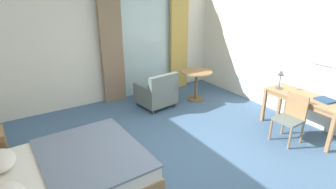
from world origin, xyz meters
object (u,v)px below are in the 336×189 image
(closed_book, at_px, (326,100))
(round_cafe_table, at_px, (196,78))
(desk_chair, at_px, (291,116))
(desk_lamp, at_px, (281,76))
(bed, at_px, (63,176))
(armchair_by_window, at_px, (157,93))
(writing_desk, at_px, (305,100))

(closed_book, distance_m, round_cafe_table, 2.80)
(desk_chair, relative_size, round_cafe_table, 1.16)
(desk_chair, xyz_separation_m, round_cafe_table, (-0.22, 2.44, 0.06))
(closed_book, relative_size, round_cafe_table, 0.39)
(desk_lamp, height_order, round_cafe_table, desk_lamp)
(desk_chair, bearing_deg, round_cafe_table, 95.22)
(desk_lamp, distance_m, closed_book, 0.88)
(bed, height_order, closed_book, bed)
(round_cafe_table, bearing_deg, armchair_by_window, 173.41)
(bed, xyz_separation_m, round_cafe_table, (3.53, 1.67, 0.29))
(round_cafe_table, bearing_deg, closed_book, -73.72)
(bed, height_order, writing_desk, bed)
(desk_chair, xyz_separation_m, armchair_by_window, (-1.27, 2.56, -0.15))
(desk_chair, xyz_separation_m, desk_lamp, (0.34, 0.56, 0.54))
(desk_chair, distance_m, closed_book, 0.66)
(bed, relative_size, armchair_by_window, 2.51)
(round_cafe_table, bearing_deg, bed, -154.73)
(armchair_by_window, bearing_deg, bed, -144.29)
(bed, bearing_deg, desk_chair, -11.62)
(desk_lamp, bearing_deg, armchair_by_window, 128.71)
(armchair_by_window, bearing_deg, writing_desk, -54.82)
(bed, relative_size, round_cafe_table, 2.82)
(bed, relative_size, desk_lamp, 4.78)
(desk_chair, height_order, closed_book, desk_chair)
(closed_book, bearing_deg, bed, 177.51)
(closed_book, bearing_deg, writing_desk, 114.15)
(round_cafe_table, bearing_deg, desk_chair, -84.78)
(bed, relative_size, desk_chair, 2.43)
(bed, bearing_deg, closed_book, -13.22)
(bed, relative_size, writing_desk, 1.47)
(desk_lamp, height_order, armchair_by_window, desk_lamp)
(writing_desk, relative_size, desk_chair, 1.65)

